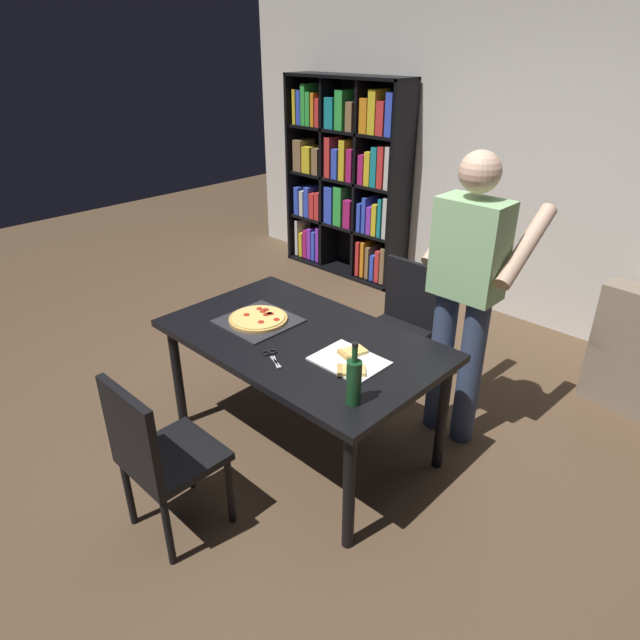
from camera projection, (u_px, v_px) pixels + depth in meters
The scene contains 11 objects.
ground_plane at pixel (303, 442), 3.46m from camera, with size 12.00×12.00×0.00m, color brown.
back_wall at pixel (529, 156), 4.50m from camera, with size 6.40×0.10×2.80m, color silver.
dining_table at pixel (302, 348), 3.15m from camera, with size 1.59×0.96×0.75m.
chair_near_camera at pixel (156, 452), 2.61m from camera, with size 0.42×0.42×0.90m.
chair_far_side at pixel (401, 319), 3.85m from camera, with size 0.42×0.42×0.90m.
bookshelf at pixel (347, 179), 5.61m from camera, with size 1.40×0.35×1.95m.
person_serving_pizza at pixel (467, 286), 3.13m from camera, with size 0.55×0.54×1.75m.
pepperoni_pizza_on_tray at pixel (258, 319), 3.28m from camera, with size 0.41×0.41×0.04m.
pizza_slices_on_towel at pixel (350, 361), 2.86m from camera, with size 0.36×0.31×0.03m.
wine_bottle at pixel (354, 381), 2.50m from camera, with size 0.07×0.07×0.32m.
kitchen_scissors at pixel (272, 356), 2.92m from camera, with size 0.20×0.13×0.01m.
Camera 1 is at (1.97, -1.91, 2.24)m, focal length 31.16 mm.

